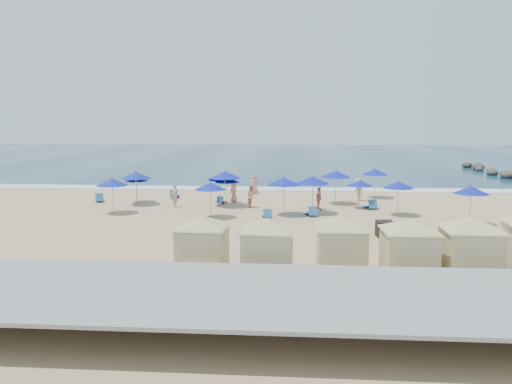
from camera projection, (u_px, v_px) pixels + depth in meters
The scene contains 37 objects.
ground at pixel (280, 225), 30.08m from camera, with size 160.00×160.00×0.00m, color tan.
ocean at pixel (288, 157), 84.35m from camera, with size 160.00×80.00×0.06m, color #0D2C4B.
surf_line at pixel (284, 189), 45.37m from camera, with size 160.00×2.50×0.08m, color white.
seawall at pixel (271, 291), 16.66m from camera, with size 160.00×6.10×1.22m.
rock_jetty at pixel (512, 176), 52.90m from camera, with size 2.56×26.66×0.96m.
trash_bin at pixel (385, 229), 27.01m from camera, with size 0.87×0.87×0.87m, color black.
cabana_0 at pixel (202, 237), 20.64m from camera, with size 4.19×4.19×2.63m.
cabana_1 at pixel (267, 240), 20.02m from camera, with size 4.25×4.25×2.67m.
cabana_2 at pixel (341, 238), 20.46m from camera, with size 4.23×4.23×2.65m.
cabana_3 at pixel (409, 241), 19.81m from camera, with size 4.26×4.26×2.68m.
cabana_4 at pixel (471, 240), 19.69m from camera, with size 4.45×4.45×2.79m.
umbrella_0 at pixel (136, 178), 38.10m from camera, with size 1.88×1.88×2.14m.
umbrella_1 at pixel (112, 182), 33.56m from camera, with size 2.16×2.16×2.46m.
umbrella_2 at pixel (136, 175), 36.97m from camera, with size 2.24×2.24×2.55m.
umbrella_3 at pixel (210, 186), 32.03m from camera, with size 2.10×2.10×2.39m.
umbrella_4 at pixel (227, 179), 37.02m from camera, with size 1.92×1.92×2.19m.
umbrella_5 at pixel (221, 177), 36.49m from camera, with size 2.20×2.20×2.50m.
umbrella_6 at pixel (284, 181), 32.93m from camera, with size 2.30×2.30×2.61m.
umbrella_7 at pixel (336, 174), 37.39m from camera, with size 2.29×2.29×2.60m.
umbrella_8 at pixel (360, 183), 35.54m from camera, with size 1.85×1.85×2.10m.
umbrella_9 at pixel (375, 172), 40.22m from camera, with size 2.16×2.16×2.46m.
umbrella_10 at pixel (398, 185), 32.84m from camera, with size 2.08×2.08×2.37m.
umbrella_11 at pixel (471, 190), 29.98m from camera, with size 2.14×2.14×2.44m.
umbrella_12 at pixel (313, 180), 33.48m from camera, with size 2.31×2.31×2.63m.
umbrella_13 at pixel (225, 175), 36.18m from camera, with size 2.36×2.36×2.69m.
beach_chair_0 at pixel (100, 199), 38.44m from camera, with size 1.00×1.45×0.73m.
beach_chair_1 at pixel (174, 195), 40.39m from camera, with size 0.72×1.42×0.76m.
beach_chair_2 at pixel (221, 201), 37.68m from camera, with size 0.76×1.20×0.61m.
beach_chair_3 at pixel (267, 215), 32.16m from camera, with size 0.73×1.28×0.66m.
beach_chair_4 at pixel (312, 212), 32.82m from camera, with size 0.86×1.40×0.72m.
beach_chair_5 at pixel (371, 206), 35.43m from camera, with size 0.85×1.43×0.73m.
beachgoer_0 at pixel (174, 195), 36.14m from camera, with size 0.63×0.41×1.72m, color tan.
beachgoer_1 at pixel (252, 196), 35.95m from camera, with size 0.79×0.61×1.62m, color tan.
beachgoer_2 at pixel (319, 198), 35.11m from camera, with size 0.96×0.40×1.64m, color tan.
beachgoer_3 at pixel (358, 190), 38.84m from camera, with size 1.14×0.66×1.77m, color tan.
beachgoer_4 at pixel (254, 184), 42.73m from camera, with size 0.84×0.55×1.72m, color tan.
beachgoer_5 at pixel (234, 192), 38.35m from camera, with size 0.79×0.51×1.62m, color tan.
Camera 1 is at (0.66, -29.50, 6.33)m, focal length 35.00 mm.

